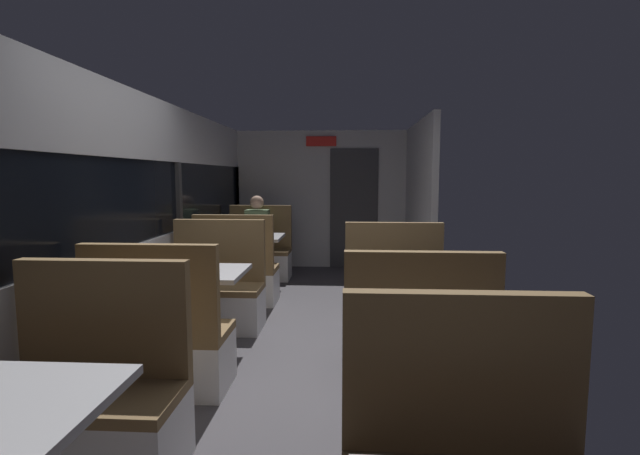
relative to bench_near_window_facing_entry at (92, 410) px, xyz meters
The scene contains 16 objects.
ground_plane 1.69m from the bench_near_window_facing_entry, 57.23° to the left, with size 3.30×9.20×0.02m, color #423F44.
carriage_window_panel_left 1.69m from the bench_near_window_facing_entry, 111.80° to the left, with size 0.09×8.48×2.30m.
carriage_end_bulkhead 5.72m from the bench_near_window_facing_entry, 80.31° to the left, with size 2.90×0.11×2.30m.
carriage_aisle_panel_right 5.04m from the bench_near_window_facing_entry, 61.89° to the left, with size 0.08×2.40×2.30m, color #B2B2B7.
bench_near_window_facing_entry is the anchor object (origin of this frame).
dining_table_mid_window 1.65m from the bench_near_window_facing_entry, 90.00° to the left, with size 0.90×0.70×0.74m.
bench_mid_window_facing_end 0.92m from the bench_near_window_facing_entry, 90.00° to the left, with size 0.95×0.50×1.10m.
bench_mid_window_facing_entry 2.32m from the bench_near_window_facing_entry, 90.00° to the left, with size 0.95×0.50×1.10m.
dining_table_far_window 3.95m from the bench_near_window_facing_entry, 90.00° to the left, with size 0.90×0.70×0.74m.
bench_far_window_facing_end 3.24m from the bench_near_window_facing_entry, 90.00° to the left, with size 0.95×0.50×1.10m.
bench_far_window_facing_entry 4.64m from the bench_near_window_facing_entry, 90.00° to the left, with size 0.95×0.50×1.10m.
dining_table_rear_aisle 2.30m from the bench_near_window_facing_entry, 38.39° to the left, with size 0.90×0.70×0.74m.
bench_rear_aisle_facing_end 1.93m from the bench_near_window_facing_entry, 21.88° to the left, with size 0.95×0.50×1.10m.
bench_rear_aisle_facing_entry 2.77m from the bench_near_window_facing_entry, 49.79° to the left, with size 0.95×0.50×1.10m.
seated_passenger 4.57m from the bench_near_window_facing_entry, 90.00° to the left, with size 0.47×0.55×1.26m.
coffee_cup_primary 4.13m from the bench_near_window_facing_entry, 87.23° to the left, with size 0.07×0.07×0.09m.
Camera 1 is at (0.44, -3.62, 1.55)m, focal length 25.97 mm.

